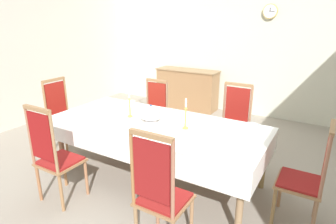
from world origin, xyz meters
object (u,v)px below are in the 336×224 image
chair_south_a (54,155)px  chair_south_b (160,192)px  sideboard (187,89)px  dining_table (156,128)px  chair_north_a (153,110)px  candlestick_west (130,106)px  spoon_secondary (125,102)px  chair_north_b (233,124)px  candlestick_east (186,117)px  bowl_far_left (252,125)px  spoon_primary (152,136)px  mounted_clock (270,11)px  bowl_near_left (143,134)px  chair_head_west (63,115)px  soup_tureen (151,113)px  bowl_near_right (130,102)px  chair_head_east (308,176)px

chair_south_a → chair_south_b: (1.38, -0.00, 0.01)m
sideboard → chair_south_b: bearing=113.9°
dining_table → chair_south_b: 1.20m
chair_north_a → candlestick_west: (0.29, -0.98, 0.38)m
spoon_secondary → chair_south_b: bearing=-30.7°
chair_north_b → candlestick_west: size_ratio=3.20×
candlestick_east → sideboard: (-1.48, 2.97, -0.48)m
chair_south_b → bowl_far_left: 1.50m
chair_south_b → bowl_far_left: (0.39, 1.43, 0.21)m
spoon_primary → mounted_clock: mounted_clock is taller
chair_north_a → sideboard: bearing=-79.5°
bowl_near_left → mounted_clock: size_ratio=0.53×
candlestick_east → dining_table: bearing=180.0°
chair_head_west → bowl_near_left: bearing=77.1°
chair_south_a → spoon_secondary: (-0.19, 1.47, 0.20)m
dining_table → bowl_far_left: bearing=22.8°
dining_table → chair_north_b: 1.20m
bowl_near_left → soup_tureen: bearing=112.5°
soup_tureen → sideboard: (-1.00, 2.97, -0.44)m
chair_south_a → candlestick_east: size_ratio=3.17×
chair_north_a → spoon_primary: size_ratio=5.99×
candlestick_east → bowl_near_right: bearing=158.8°
dining_table → candlestick_west: (-0.41, 0.00, 0.22)m
chair_south_a → bowl_far_left: (1.77, 1.43, 0.22)m
chair_head_west → chair_south_b: bearing=67.8°
chair_south_a → spoon_secondary: bearing=97.2°
chair_north_b → candlestick_east: (-0.27, -0.99, 0.36)m
bowl_near_right → chair_south_b: bearing=-44.9°
bowl_far_left → spoon_secondary: 1.95m
chair_head_west → mounted_clock: 4.26m
chair_south_b → bowl_far_left: bearing=75.0°
chair_north_a → chair_south_b: size_ratio=0.89×
spoon_secondary → chair_head_east: bearing=2.1°
chair_north_b → chair_head_west: bearing=22.1°
chair_north_a → mounted_clock: (1.26, 2.23, 1.59)m
bowl_near_right → bowl_far_left: bowl_near_right is taller
chair_south_a → chair_head_west: bearing=136.6°
chair_north_b → bowl_near_left: size_ratio=7.76×
chair_north_a → spoon_secondary: chair_north_a is taller
dining_table → spoon_primary: (0.20, -0.40, 0.08)m
bowl_far_left → bowl_near_left: bearing=-138.0°
dining_table → bowl_near_right: 0.91m
chair_north_a → candlestick_west: size_ratio=2.94×
chair_south_b → candlestick_west: size_ratio=3.30×
chair_north_b → mounted_clock: (-0.12, 2.23, 1.56)m
candlestick_east → spoon_primary: bearing=-118.2°
bowl_near_left → bowl_far_left: (0.96, 0.87, 0.00)m
chair_north_a → bowl_far_left: bearing=163.2°
bowl_near_left → spoon_secondary: size_ratio=0.84×
soup_tureen → spoon_secondary: soup_tureen is taller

